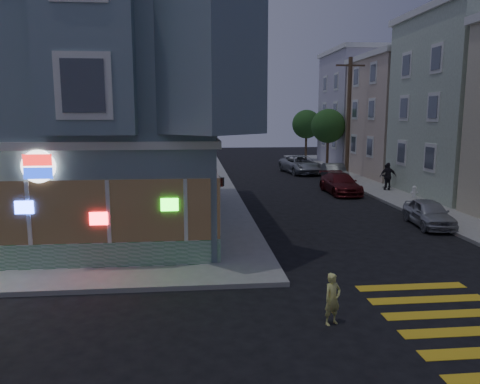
{
  "coord_description": "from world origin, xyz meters",
  "views": [
    {
      "loc": [
        0.26,
        -10.73,
        4.95
      ],
      "look_at": [
        1.9,
        5.58,
        2.23
      ],
      "focal_mm": 35.0,
      "sensor_mm": 36.0,
      "label": 1
    }
  ],
  "objects": [
    {
      "name": "ground",
      "position": [
        0.0,
        0.0,
        0.0
      ],
      "size": [
        120.0,
        120.0,
        0.0
      ],
      "primitive_type": "plane",
      "color": "black",
      "rests_on": "ground"
    },
    {
      "name": "corner_building",
      "position": [
        -6.0,
        10.98,
        5.82
      ],
      "size": [
        14.6,
        14.6,
        11.4
      ],
      "color": "slate",
      "rests_on": "sidewalk_nw"
    },
    {
      "name": "row_house_c",
      "position": [
        19.5,
        25.0,
        4.65
      ],
      "size": [
        12.0,
        8.6,
        9.0
      ],
      "primitive_type": "cube",
      "color": "beige",
      "rests_on": "sidewalk_ne"
    },
    {
      "name": "row_house_d",
      "position": [
        19.5,
        34.0,
        5.4
      ],
      "size": [
        12.0,
        8.6,
        10.5
      ],
      "primitive_type": "cube",
      "color": "#AFAABB",
      "rests_on": "sidewalk_ne"
    },
    {
      "name": "utility_pole",
      "position": [
        12.0,
        24.0,
        4.8
      ],
      "size": [
        2.2,
        0.3,
        9.0
      ],
      "color": "#4C3826",
      "rests_on": "sidewalk_ne"
    },
    {
      "name": "street_tree_near",
      "position": [
        12.2,
        30.0,
        3.94
      ],
      "size": [
        3.0,
        3.0,
        5.3
      ],
      "color": "#4C3826",
      "rests_on": "sidewalk_ne"
    },
    {
      "name": "street_tree_far",
      "position": [
        12.2,
        38.0,
        3.94
      ],
      "size": [
        3.0,
        3.0,
        5.3
      ],
      "color": "#4C3826",
      "rests_on": "sidewalk_ne"
    },
    {
      "name": "running_child",
      "position": [
        3.5,
        -0.49,
        0.63
      ],
      "size": [
        0.54,
        0.46,
        1.26
      ],
      "primitive_type": "imported",
      "rotation": [
        0.0,
        0.0,
        0.42
      ],
      "color": "#EAEC78",
      "rests_on": "ground"
    },
    {
      "name": "pedestrian_a",
      "position": [
        13.0,
        18.94,
        0.92
      ],
      "size": [
        0.91,
        0.82,
        1.54
      ],
      "primitive_type": "imported",
      "rotation": [
        0.0,
        0.0,
        3.53
      ],
      "color": "black",
      "rests_on": "sidewalk_ne"
    },
    {
      "name": "pedestrian_b",
      "position": [
        12.69,
        17.88,
        1.03
      ],
      "size": [
        1.1,
        0.63,
        1.76
      ],
      "primitive_type": "imported",
      "rotation": [
        0.0,
        0.0,
        2.94
      ],
      "color": "black",
      "rests_on": "sidewalk_ne"
    },
    {
      "name": "parked_car_a",
      "position": [
        10.7,
        8.74,
        0.6
      ],
      "size": [
        1.81,
        3.68,
        1.21
      ],
      "primitive_type": "imported",
      "rotation": [
        0.0,
        0.0,
        -0.11
      ],
      "color": "#AAADB2",
      "rests_on": "ground"
    },
    {
      "name": "parked_car_b",
      "position": [
        10.7,
        22.88,
        0.68
      ],
      "size": [
        1.87,
        4.23,
        1.35
      ],
      "primitive_type": "imported",
      "rotation": [
        0.0,
        0.0,
        -0.11
      ],
      "color": "#343638",
      "rests_on": "ground"
    },
    {
      "name": "parked_car_c",
      "position": [
        9.5,
        17.68,
        0.64
      ],
      "size": [
        1.86,
        4.43,
        1.28
      ],
      "primitive_type": "imported",
      "rotation": [
        0.0,
        0.0,
        0.02
      ],
      "color": "#591417",
      "rests_on": "ground"
    },
    {
      "name": "parked_car_d",
      "position": [
        9.36,
        28.08,
        0.74
      ],
      "size": [
        3.17,
        5.62,
        1.48
      ],
      "primitive_type": "imported",
      "rotation": [
        0.0,
        0.0,
        0.14
      ],
      "color": "#9CA0A6",
      "rests_on": "ground"
    },
    {
      "name": "traffic_signal",
      "position": [
        0.91,
        4.88,
        3.3
      ],
      "size": [
        0.6,
        0.52,
        4.66
      ],
      "rotation": [
        0.0,
        0.0,
        -0.43
      ],
      "color": "black",
      "rests_on": "sidewalk_nw"
    },
    {
      "name": "fire_hydrant",
      "position": [
        12.99,
        14.83,
        0.54
      ],
      "size": [
        0.42,
        0.25,
        0.74
      ],
      "color": "white",
      "rests_on": "sidewalk_ne"
    }
  ]
}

